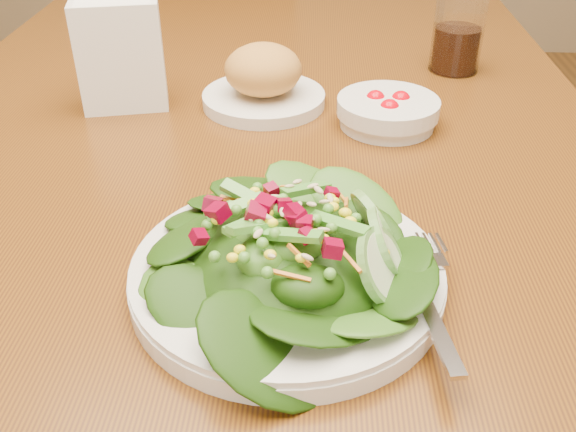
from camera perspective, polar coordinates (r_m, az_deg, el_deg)
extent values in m
cube|color=#66380C|center=(0.82, -3.39, 6.64)|extent=(0.90, 1.40, 0.04)
cylinder|color=#3A1F0D|center=(1.63, -14.65, 5.08)|extent=(0.07, 0.07, 0.71)
cylinder|color=#3A1F0D|center=(1.59, 13.50, 4.52)|extent=(0.07, 0.07, 0.71)
cube|color=#3A1F0D|center=(1.92, -3.50, 13.67)|extent=(0.55, 0.55, 0.04)
cylinder|color=#3A1F0D|center=(2.12, 3.47, 8.71)|extent=(0.04, 0.04, 0.43)
cylinder|color=#3A1F0D|center=(2.24, -5.90, 10.05)|extent=(0.04, 0.04, 0.43)
cylinder|color=#3A1F0D|center=(1.80, -0.04, 4.00)|extent=(0.04, 0.04, 0.43)
cylinder|color=#3A1F0D|center=(1.94, -10.58, 5.79)|extent=(0.04, 0.04, 0.43)
cylinder|color=silver|center=(0.54, -0.09, -5.39)|extent=(0.26, 0.26, 0.02)
ellipsoid|color=black|center=(0.53, -0.10, -3.00)|extent=(0.18, 0.18, 0.04)
cube|color=silver|center=(0.52, 12.25, -6.61)|extent=(0.05, 0.18, 0.01)
cylinder|color=silver|center=(0.87, -2.16, 10.36)|extent=(0.16, 0.16, 0.02)
ellipsoid|color=#CC8135|center=(0.85, -2.22, 12.91)|extent=(0.10, 0.10, 0.07)
cylinder|color=silver|center=(0.82, 8.84, 9.11)|extent=(0.13, 0.13, 0.04)
sphere|color=red|center=(0.82, 9.97, 10.00)|extent=(0.03, 0.03, 0.03)
sphere|color=red|center=(0.82, 7.76, 10.12)|extent=(0.03, 0.03, 0.03)
sphere|color=red|center=(0.80, 8.99, 9.29)|extent=(0.03, 0.03, 0.03)
cylinder|color=silver|center=(1.00, 14.94, 15.89)|extent=(0.07, 0.07, 0.13)
cylinder|color=black|center=(1.01, 14.67, 14.16)|extent=(0.07, 0.07, 0.06)
cube|color=white|center=(0.87, -14.65, 13.66)|extent=(0.12, 0.08, 0.14)
cube|color=white|center=(0.87, -14.75, 14.32)|extent=(0.10, 0.07, 0.12)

